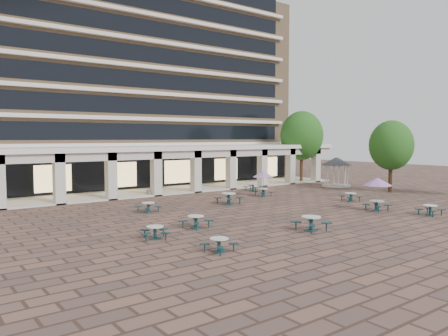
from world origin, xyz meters
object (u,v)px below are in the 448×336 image
at_px(picnic_table_1, 311,222).
at_px(gazebo, 337,165).
at_px(planter_left, 155,190).
at_px(planter_right, 199,186).
at_px(picnic_table_0, 219,244).

height_order(picnic_table_1, gazebo, gazebo).
bearing_deg(picnic_table_1, gazebo, 36.12).
xyz_separation_m(gazebo, planter_left, (-18.83, 5.25, -1.92)).
bearing_deg(planter_right, picnic_table_0, -121.24).
bearing_deg(planter_left, picnic_table_1, -90.52).
height_order(picnic_table_0, gazebo, gazebo).
xyz_separation_m(gazebo, planter_right, (-14.04, 5.25, -1.83)).
bearing_deg(planter_right, planter_left, -180.00).
relative_size(picnic_table_1, planter_right, 1.22).
height_order(planter_left, planter_right, planter_right).
bearing_deg(gazebo, planter_left, 164.43).
relative_size(picnic_table_0, picnic_table_1, 0.91).
distance_m(picnic_table_1, planter_left, 18.80).
height_order(picnic_table_0, planter_left, planter_left).
relative_size(picnic_table_0, planter_right, 1.11).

